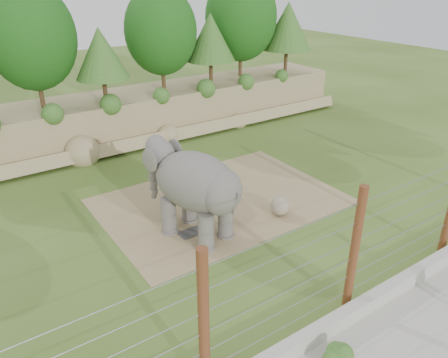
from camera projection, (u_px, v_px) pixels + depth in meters
ground at (254, 236)px, 16.47m from camera, size 90.00×90.00×0.00m
back_embankment at (125, 70)px, 24.45m from camera, size 30.00×5.52×8.77m
dirt_patch at (220, 201)px, 18.94m from camera, size 10.00×7.00×0.02m
drain_grate at (192, 232)px, 16.64m from camera, size 1.00×0.60×0.03m
elephant at (196, 194)px, 15.83m from camera, size 3.03×4.62×3.45m
stone_ball at (280, 206)px, 17.72m from camera, size 0.79×0.79×0.79m
retaining_wall at (360, 308)px, 12.65m from camera, size 26.00×0.35×0.50m
barrier_fence at (355, 249)px, 12.25m from camera, size 20.26×0.26×4.00m
walkway_shrub at (333, 355)px, 11.00m from camera, size 0.64×0.64×0.64m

